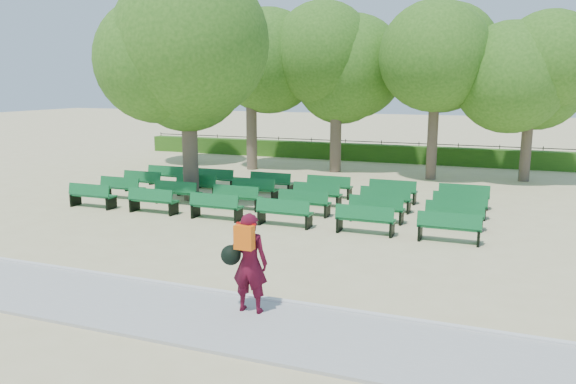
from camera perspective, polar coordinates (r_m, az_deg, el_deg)
The scene contains 9 objects.
ground at distance 17.71m, azimuth -3.50°, elevation -2.57°, with size 120.00×120.00×0.00m, color #C4B582.
paving at distance 11.70m, azimuth -19.03°, elevation -10.28°, with size 30.00×2.20×0.06m, color #A5A6A1.
curb at distance 12.53m, azimuth -15.63°, elevation -8.55°, with size 30.00×0.12×0.10m, color silver.
hedge at distance 30.72m, azimuth 7.46°, elevation 4.02°, with size 26.00×0.70×0.90m, color #2E5C17.
fence at distance 31.16m, azimuth 7.61°, elevation 3.28°, with size 26.00×0.10×1.02m, color black, non-canonical shape.
tree_line at distance 26.95m, azimuth 5.40°, elevation 2.12°, with size 21.80×6.80×7.04m, color #37681C, non-canonical shape.
bench_array at distance 19.03m, azimuth -0.99°, elevation -1.32°, with size 1.65×0.53×1.04m.
tree_among at distance 20.16m, azimuth -10.19°, elevation 12.37°, with size 5.03×5.03×6.98m.
person at distance 10.18m, azimuth -4.09°, elevation -7.02°, with size 0.87×0.53×1.84m.
Camera 1 is at (7.21, -15.63, 4.17)m, focal length 35.00 mm.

